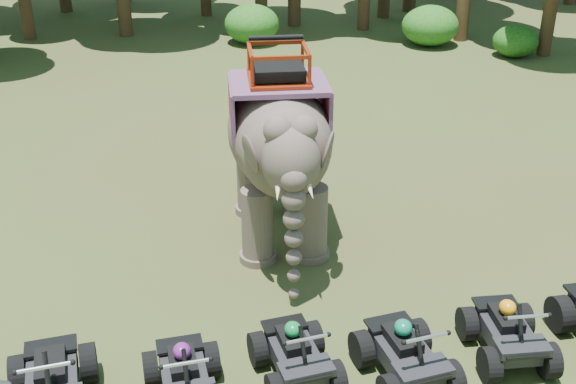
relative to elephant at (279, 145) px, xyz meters
name	(u,v)px	position (x,y,z in m)	size (l,w,h in m)	color
ground	(299,316)	(-0.13, -3.02, -2.08)	(110.00, 110.00, 0.00)	#47381E
elephant	(279,145)	(0.00, 0.00, 0.00)	(2.18, 4.95, 4.16)	brown
atv_0	(51,375)	(-4.16, -4.72, -1.42)	(1.30, 1.78, 1.32)	black
atv_1	(184,370)	(-2.23, -4.87, -1.48)	(1.18, 1.62, 1.20)	black
atv_2	(296,348)	(-0.49, -4.62, -1.48)	(1.18, 1.61, 1.20)	black
atv_3	(406,347)	(1.20, -4.94, -1.45)	(1.24, 1.70, 1.26)	black
atv_4	(509,326)	(3.03, -4.68, -1.47)	(1.20, 1.65, 1.22)	black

